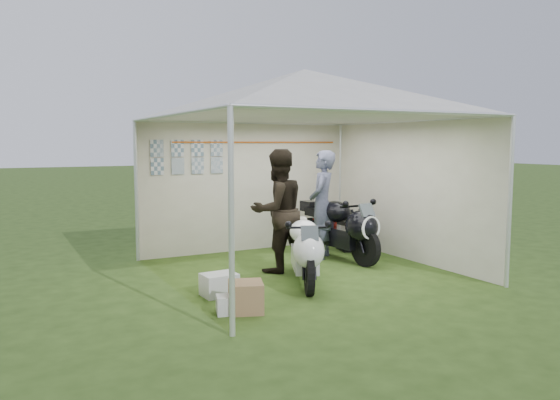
{
  "coord_description": "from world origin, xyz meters",
  "views": [
    {
      "loc": [
        -4.06,
        -6.94,
        1.94
      ],
      "look_at": [
        -0.22,
        0.35,
        1.07
      ],
      "focal_mm": 35.0,
      "sensor_mm": 36.0,
      "label": 1
    }
  ],
  "objects_px": {
    "motorcycle_white": "(305,248)",
    "motorcycle_black": "(341,227)",
    "paddock_stand": "(309,242)",
    "crate_2": "(229,305)",
    "equipment_box": "(354,235)",
    "person_dark_jacket": "(278,211)",
    "canopy_tent": "(303,99)",
    "crate_1": "(246,297)",
    "crate_0": "(219,285)",
    "person_blue_jacket": "(322,205)"
  },
  "relations": [
    {
      "from": "equipment_box",
      "to": "crate_2",
      "type": "relative_size",
      "value": 1.94
    },
    {
      "from": "motorcycle_black",
      "to": "paddock_stand",
      "type": "xyz_separation_m",
      "value": [
        -0.08,
        0.92,
        -0.41
      ]
    },
    {
      "from": "canopy_tent",
      "to": "crate_2",
      "type": "height_order",
      "value": "canopy_tent"
    },
    {
      "from": "motorcycle_white",
      "to": "person_dark_jacket",
      "type": "height_order",
      "value": "person_dark_jacket"
    },
    {
      "from": "person_blue_jacket",
      "to": "equipment_box",
      "type": "height_order",
      "value": "person_blue_jacket"
    },
    {
      "from": "person_blue_jacket",
      "to": "equipment_box",
      "type": "relative_size",
      "value": 3.28
    },
    {
      "from": "motorcycle_black",
      "to": "equipment_box",
      "type": "xyz_separation_m",
      "value": [
        0.69,
        0.59,
        -0.28
      ]
    },
    {
      "from": "crate_2",
      "to": "crate_0",
      "type": "bearing_deg",
      "value": 76.95
    },
    {
      "from": "motorcycle_black",
      "to": "person_dark_jacket",
      "type": "relative_size",
      "value": 1.1
    },
    {
      "from": "motorcycle_black",
      "to": "crate_1",
      "type": "relative_size",
      "value": 5.24
    },
    {
      "from": "motorcycle_white",
      "to": "paddock_stand",
      "type": "bearing_deg",
      "value": 82.38
    },
    {
      "from": "paddock_stand",
      "to": "person_blue_jacket",
      "type": "bearing_deg",
      "value": -101.41
    },
    {
      "from": "motorcycle_black",
      "to": "person_blue_jacket",
      "type": "distance_m",
      "value": 0.49
    },
    {
      "from": "equipment_box",
      "to": "crate_1",
      "type": "distance_m",
      "value": 4.05
    },
    {
      "from": "paddock_stand",
      "to": "crate_0",
      "type": "bearing_deg",
      "value": -141.75
    },
    {
      "from": "paddock_stand",
      "to": "motorcycle_black",
      "type": "bearing_deg",
      "value": -85.2
    },
    {
      "from": "motorcycle_black",
      "to": "person_dark_jacket",
      "type": "bearing_deg",
      "value": -175.04
    },
    {
      "from": "crate_1",
      "to": "motorcycle_white",
      "type": "bearing_deg",
      "value": 30.84
    },
    {
      "from": "paddock_stand",
      "to": "crate_1",
      "type": "xyz_separation_m",
      "value": [
        -2.48,
        -2.74,
        0.02
      ]
    },
    {
      "from": "motorcycle_white",
      "to": "motorcycle_black",
      "type": "xyz_separation_m",
      "value": [
        1.35,
        1.1,
        0.06
      ]
    },
    {
      "from": "canopy_tent",
      "to": "motorcycle_white",
      "type": "relative_size",
      "value": 3.3
    },
    {
      "from": "canopy_tent",
      "to": "person_dark_jacket",
      "type": "relative_size",
      "value": 3.06
    },
    {
      "from": "motorcycle_black",
      "to": "paddock_stand",
      "type": "height_order",
      "value": "motorcycle_black"
    },
    {
      "from": "canopy_tent",
      "to": "crate_1",
      "type": "relative_size",
      "value": 14.57
    },
    {
      "from": "person_dark_jacket",
      "to": "person_blue_jacket",
      "type": "height_order",
      "value": "person_dark_jacket"
    },
    {
      "from": "equipment_box",
      "to": "crate_2",
      "type": "xyz_separation_m",
      "value": [
        -3.45,
        -2.39,
        -0.17
      ]
    },
    {
      "from": "equipment_box",
      "to": "crate_0",
      "type": "distance_m",
      "value": 3.67
    },
    {
      "from": "paddock_stand",
      "to": "crate_1",
      "type": "distance_m",
      "value": 3.7
    },
    {
      "from": "person_blue_jacket",
      "to": "person_dark_jacket",
      "type": "bearing_deg",
      "value": -23.04
    },
    {
      "from": "paddock_stand",
      "to": "crate_2",
      "type": "relative_size",
      "value": 1.42
    },
    {
      "from": "paddock_stand",
      "to": "person_blue_jacket",
      "type": "relative_size",
      "value": 0.22
    },
    {
      "from": "canopy_tent",
      "to": "paddock_stand",
      "type": "distance_m",
      "value": 2.94
    },
    {
      "from": "equipment_box",
      "to": "crate_0",
      "type": "relative_size",
      "value": 1.3
    },
    {
      "from": "crate_1",
      "to": "crate_2",
      "type": "bearing_deg",
      "value": 173.3
    },
    {
      "from": "person_dark_jacket",
      "to": "person_blue_jacket",
      "type": "bearing_deg",
      "value": -162.49
    },
    {
      "from": "equipment_box",
      "to": "crate_2",
      "type": "height_order",
      "value": "equipment_box"
    },
    {
      "from": "paddock_stand",
      "to": "crate_2",
      "type": "xyz_separation_m",
      "value": [
        -2.68,
        -2.72,
        -0.05
      ]
    },
    {
      "from": "paddock_stand",
      "to": "equipment_box",
      "type": "height_order",
      "value": "equipment_box"
    },
    {
      "from": "canopy_tent",
      "to": "crate_0",
      "type": "xyz_separation_m",
      "value": [
        -1.58,
        -0.6,
        -2.43
      ]
    },
    {
      "from": "motorcycle_black",
      "to": "canopy_tent",
      "type": "bearing_deg",
      "value": -160.56
    },
    {
      "from": "motorcycle_black",
      "to": "motorcycle_white",
      "type": "bearing_deg",
      "value": -145.63
    },
    {
      "from": "motorcycle_black",
      "to": "paddock_stand",
      "type": "relative_size",
      "value": 5.03
    },
    {
      "from": "motorcycle_white",
      "to": "crate_0",
      "type": "distance_m",
      "value": 1.29
    },
    {
      "from": "person_blue_jacket",
      "to": "crate_0",
      "type": "relative_size",
      "value": 4.25
    },
    {
      "from": "canopy_tent",
      "to": "motorcycle_black",
      "type": "distance_m",
      "value": 2.3
    },
    {
      "from": "crate_0",
      "to": "crate_1",
      "type": "xyz_separation_m",
      "value": [
        0.03,
        -0.77,
        0.03
      ]
    },
    {
      "from": "crate_2",
      "to": "motorcycle_black",
      "type": "bearing_deg",
      "value": 33.11
    },
    {
      "from": "equipment_box",
      "to": "paddock_stand",
      "type": "bearing_deg",
      "value": 156.61
    },
    {
      "from": "paddock_stand",
      "to": "person_blue_jacket",
      "type": "height_order",
      "value": "person_blue_jacket"
    },
    {
      "from": "crate_0",
      "to": "motorcycle_black",
      "type": "bearing_deg",
      "value": 22.22
    }
  ]
}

